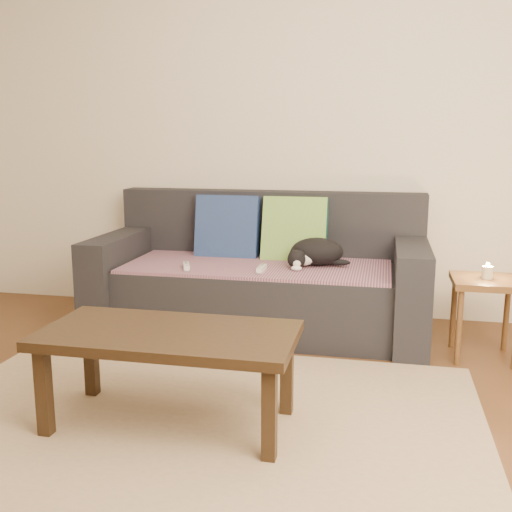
# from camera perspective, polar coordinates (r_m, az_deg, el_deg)

# --- Properties ---
(ground) EXTENTS (4.50, 4.50, 0.00)m
(ground) POSITION_cam_1_polar(r_m,az_deg,el_deg) (2.60, -7.01, -17.13)
(ground) COLOR brown
(ground) RESTS_ON ground
(back_wall) EXTENTS (4.50, 0.04, 2.60)m
(back_wall) POSITION_cam_1_polar(r_m,az_deg,el_deg) (4.22, 1.67, 12.15)
(back_wall) COLOR beige
(back_wall) RESTS_ON ground
(sofa) EXTENTS (2.10, 0.94, 0.87)m
(sofa) POSITION_cam_1_polar(r_m,az_deg,el_deg) (3.91, 0.44, -2.40)
(sofa) COLOR #232328
(sofa) RESTS_ON ground
(throw_blanket) EXTENTS (1.66, 0.74, 0.02)m
(throw_blanket) POSITION_cam_1_polar(r_m,az_deg,el_deg) (3.80, 0.16, -0.95)
(throw_blanket) COLOR #4A2B51
(throw_blanket) RESTS_ON sofa
(cushion_navy) EXTENTS (0.43, 0.19, 0.44)m
(cushion_navy) POSITION_cam_1_polar(r_m,az_deg,el_deg) (4.07, -2.73, 2.72)
(cushion_navy) COLOR #121F4D
(cushion_navy) RESTS_ON throw_blanket
(cushion_green) EXTENTS (0.43, 0.22, 0.44)m
(cushion_green) POSITION_cam_1_polar(r_m,az_deg,el_deg) (3.98, 3.70, 2.52)
(cushion_green) COLOR #0E5C55
(cushion_green) RESTS_ON throw_blanket
(cat) EXTENTS (0.41, 0.38, 0.17)m
(cat) POSITION_cam_1_polar(r_m,az_deg,el_deg) (3.77, 5.69, 0.35)
(cat) COLOR black
(cat) RESTS_ON throw_blanket
(wii_remote_a) EXTENTS (0.09, 0.15, 0.03)m
(wii_remote_a) POSITION_cam_1_polar(r_m,az_deg,el_deg) (3.69, -6.65, -0.98)
(wii_remote_a) COLOR white
(wii_remote_a) RESTS_ON throw_blanket
(wii_remote_b) EXTENTS (0.04, 0.15, 0.03)m
(wii_remote_b) POSITION_cam_1_polar(r_m,az_deg,el_deg) (3.60, 0.53, -1.21)
(wii_remote_b) COLOR white
(wii_remote_b) RESTS_ON throw_blanket
(side_table) EXTENTS (0.37, 0.37, 0.46)m
(side_table) POSITION_cam_1_polar(r_m,az_deg,el_deg) (3.58, 21.03, -3.28)
(side_table) COLOR brown
(side_table) RESTS_ON ground
(candle) EXTENTS (0.06, 0.06, 0.09)m
(candle) POSITION_cam_1_polar(r_m,az_deg,el_deg) (3.56, 21.16, -1.44)
(candle) COLOR beige
(candle) RESTS_ON side_table
(rug) EXTENTS (2.50, 1.80, 0.01)m
(rug) POSITION_cam_1_polar(r_m,az_deg,el_deg) (2.72, -5.94, -15.58)
(rug) COLOR tan
(rug) RESTS_ON ground
(coffee_table) EXTENTS (1.08, 0.54, 0.43)m
(coffee_table) POSITION_cam_1_polar(r_m,az_deg,el_deg) (2.58, -8.30, -8.18)
(coffee_table) COLOR #301F12
(coffee_table) RESTS_ON rug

